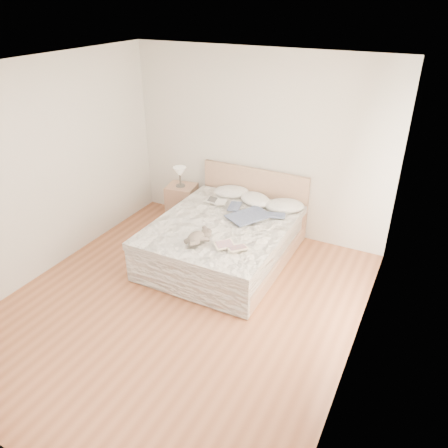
{
  "coord_description": "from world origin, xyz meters",
  "views": [
    {
      "loc": [
        2.37,
        -3.48,
        3.35
      ],
      "look_at": [
        0.06,
        1.05,
        0.62
      ],
      "focal_mm": 35.0,
      "sensor_mm": 36.0,
      "label": 1
    }
  ],
  "objects_px": {
    "photo_book": "(217,201)",
    "childrens_book": "(231,247)",
    "table_lamp": "(180,173)",
    "teddy_bear": "(196,241)",
    "nightstand": "(182,201)",
    "bed": "(225,239)"
  },
  "relations": [
    {
      "from": "bed",
      "to": "photo_book",
      "type": "bearing_deg",
      "value": 129.32
    },
    {
      "from": "nightstand",
      "to": "photo_book",
      "type": "distance_m",
      "value": 1.01
    },
    {
      "from": "bed",
      "to": "photo_book",
      "type": "xyz_separation_m",
      "value": [
        -0.34,
        0.42,
        0.32
      ]
    },
    {
      "from": "nightstand",
      "to": "teddy_bear",
      "type": "height_order",
      "value": "teddy_bear"
    },
    {
      "from": "photo_book",
      "to": "childrens_book",
      "type": "xyz_separation_m",
      "value": [
        0.75,
        -1.06,
        0.0
      ]
    },
    {
      "from": "photo_book",
      "to": "table_lamp",
      "type": "bearing_deg",
      "value": 144.46
    },
    {
      "from": "bed",
      "to": "teddy_bear",
      "type": "height_order",
      "value": "bed"
    },
    {
      "from": "bed",
      "to": "photo_book",
      "type": "relative_size",
      "value": 6.85
    },
    {
      "from": "table_lamp",
      "to": "childrens_book",
      "type": "bearing_deg",
      "value": -41.58
    },
    {
      "from": "bed",
      "to": "childrens_book",
      "type": "bearing_deg",
      "value": -57.71
    },
    {
      "from": "childrens_book",
      "to": "teddy_bear",
      "type": "xyz_separation_m",
      "value": [
        -0.42,
        -0.11,
        0.02
      ]
    },
    {
      "from": "nightstand",
      "to": "childrens_book",
      "type": "relative_size",
      "value": 1.59
    },
    {
      "from": "table_lamp",
      "to": "childrens_book",
      "type": "xyz_separation_m",
      "value": [
        1.61,
        -1.43,
        -0.16
      ]
    },
    {
      "from": "table_lamp",
      "to": "childrens_book",
      "type": "distance_m",
      "value": 2.16
    },
    {
      "from": "childrens_book",
      "to": "teddy_bear",
      "type": "distance_m",
      "value": 0.43
    },
    {
      "from": "bed",
      "to": "nightstand",
      "type": "height_order",
      "value": "bed"
    },
    {
      "from": "bed",
      "to": "table_lamp",
      "type": "distance_m",
      "value": 1.52
    },
    {
      "from": "nightstand",
      "to": "teddy_bear",
      "type": "distance_m",
      "value": 2.0
    },
    {
      "from": "childrens_book",
      "to": "teddy_bear",
      "type": "bearing_deg",
      "value": -122.5
    },
    {
      "from": "nightstand",
      "to": "childrens_book",
      "type": "height_order",
      "value": "childrens_book"
    },
    {
      "from": "childrens_book",
      "to": "teddy_bear",
      "type": "relative_size",
      "value": 1.14
    },
    {
      "from": "photo_book",
      "to": "childrens_book",
      "type": "relative_size",
      "value": 0.89
    }
  ]
}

